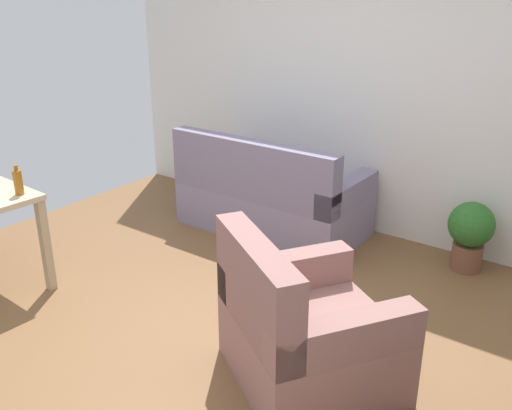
{
  "coord_description": "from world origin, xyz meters",
  "views": [
    {
      "loc": [
        2.23,
        -2.41,
        2.17
      ],
      "look_at": [
        0.1,
        0.5,
        0.75
      ],
      "focal_mm": 39.91,
      "sensor_mm": 36.0,
      "label": 1
    }
  ],
  "objects_px": {
    "potted_plant": "(470,231)",
    "couch": "(269,199)",
    "bottle_amber": "(18,182)",
    "armchair": "(303,332)"
  },
  "relations": [
    {
      "from": "potted_plant",
      "to": "couch",
      "type": "bearing_deg",
      "value": -169.71
    },
    {
      "from": "armchair",
      "to": "bottle_amber",
      "type": "relative_size",
      "value": 5.58
    },
    {
      "from": "potted_plant",
      "to": "bottle_amber",
      "type": "height_order",
      "value": "bottle_amber"
    },
    {
      "from": "couch",
      "to": "potted_plant",
      "type": "height_order",
      "value": "couch"
    },
    {
      "from": "armchair",
      "to": "potted_plant",
      "type": "bearing_deg",
      "value": -67.32
    },
    {
      "from": "couch",
      "to": "armchair",
      "type": "distance_m",
      "value": 2.14
    },
    {
      "from": "couch",
      "to": "bottle_amber",
      "type": "distance_m",
      "value": 2.17
    },
    {
      "from": "couch",
      "to": "bottle_amber",
      "type": "bearing_deg",
      "value": 67.08
    },
    {
      "from": "couch",
      "to": "armchair",
      "type": "bearing_deg",
      "value": 130.07
    },
    {
      "from": "potted_plant",
      "to": "armchair",
      "type": "xyz_separation_m",
      "value": [
        -0.34,
        -1.95,
        -0.01
      ]
    }
  ]
}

